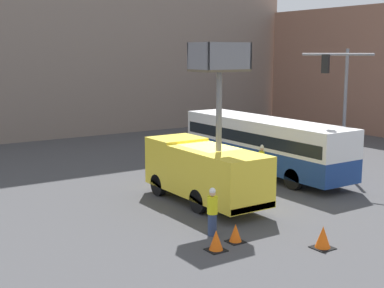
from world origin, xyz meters
TOP-DOWN VIEW (x-y plane):
  - ground_plane at (0.00, 0.00)m, footprint 120.00×120.00m
  - utility_truck at (-0.64, -0.04)m, footprint 2.27×6.55m
  - city_bus at (5.39, 3.02)m, footprint 2.50×11.11m
  - traffic_light_pole at (8.56, 0.77)m, footprint 3.68×3.43m
  - road_worker_near_truck at (-2.75, -3.55)m, footprint 0.38×0.38m
  - road_worker_directing at (4.17, 1.71)m, footprint 0.38×0.38m
  - traffic_cone_near_truck at (-2.48, -4.56)m, footprint 0.57×0.57m
  - traffic_cone_mid_road at (-3.51, -4.83)m, footprint 0.62×0.62m
  - traffic_cone_far_side at (-0.41, -6.65)m, footprint 0.68×0.68m

SIDE VIEW (x-z plane):
  - ground_plane at x=0.00m, z-range 0.00..0.00m
  - traffic_cone_near_truck at x=-2.48m, z-range -0.02..0.63m
  - traffic_cone_mid_road at x=-3.51m, z-range -0.02..0.68m
  - traffic_cone_far_side at x=-0.41m, z-range -0.02..0.75m
  - road_worker_near_truck at x=-2.75m, z-range -0.01..1.76m
  - road_worker_directing at x=4.17m, z-range 0.01..1.91m
  - utility_truck at x=-0.64m, z-range -1.85..5.04m
  - city_bus at x=5.39m, z-range 0.27..3.24m
  - traffic_light_pole at x=8.56m, z-range 1.17..7.87m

